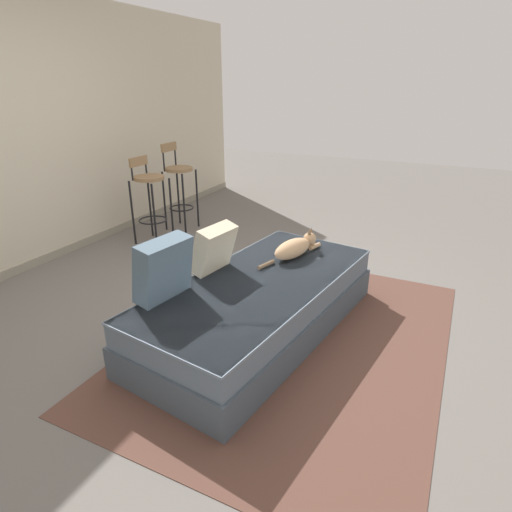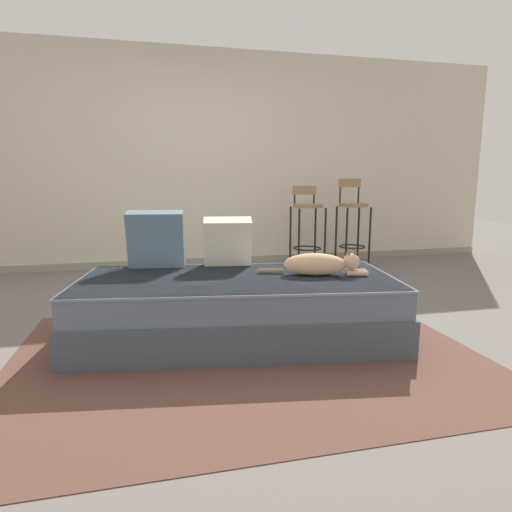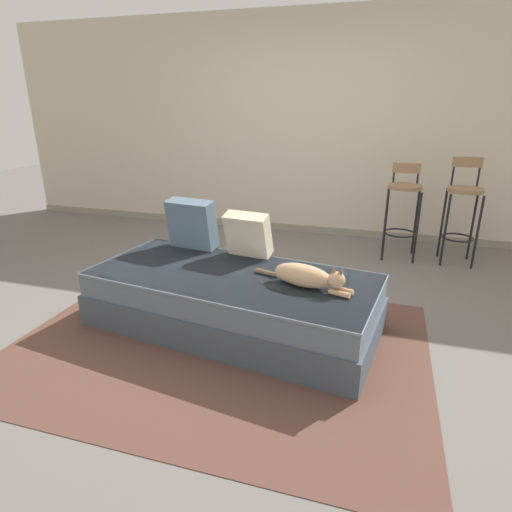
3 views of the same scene
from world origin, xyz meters
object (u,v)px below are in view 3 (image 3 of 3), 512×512
Objects in this scene: throw_pillow_corner at (192,224)px; bar_stool_by_doorway at (463,204)px; throw_pillow_middle at (248,235)px; cat at (307,276)px; couch at (233,300)px; bar_stool_near_window at (403,202)px.

bar_stool_by_doorway is at bearing 33.44° from throw_pillow_corner.
bar_stool_by_doorway is (1.77, 1.59, 0.02)m from throw_pillow_middle.
throw_pillow_middle reaches higher than cat.
couch is 0.81m from throw_pillow_corner.
throw_pillow_corner is 0.43× the size of bar_stool_near_window.
bar_stool_near_window reaches higher than throw_pillow_middle.
throw_pillow_corner reaches higher than couch.
bar_stool_near_window is at bearing 41.35° from throw_pillow_corner.
bar_stool_by_doorway reaches higher than throw_pillow_middle.
bar_stool_by_doorway is at bearing 59.07° from cat.
throw_pillow_corner is at bearing -146.56° from bar_stool_by_doorway.
throw_pillow_middle is 0.35× the size of bar_stool_by_doorway.
throw_pillow_corner is 0.59× the size of cat.
couch is 2.06× the size of bar_stool_by_doorway.
couch is at bearing -131.99° from bar_stool_by_doorway.
bar_stool_near_window is (1.20, 1.97, 0.39)m from couch.
throw_pillow_middle is 1.99m from bar_stool_near_window.
throw_pillow_middle is 0.72m from cat.
bar_stool_near_window is at bearing -179.88° from bar_stool_by_doorway.
couch is at bearing -121.38° from bar_stool_near_window.
cat is 2.37m from bar_stool_by_doorway.
cat is 2.13m from bar_stool_near_window.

